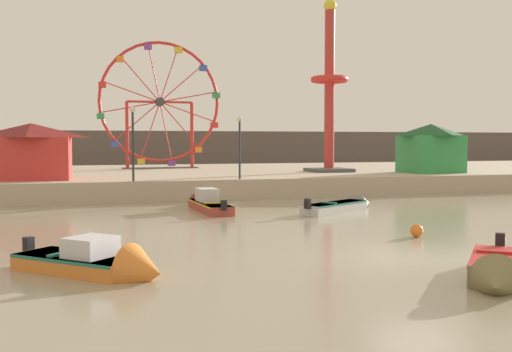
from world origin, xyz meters
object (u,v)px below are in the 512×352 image
motorboat_pale_grey (344,206)px  motorboat_orange_hull (102,264)px  drop_tower_red_tower (329,96)px  carnival_booth_red_striped (31,150)px  promenade_lamp_far (133,133)px  carnival_booth_green_kiosk (431,147)px  promenade_lamp_near (240,137)px  ferris_wheel_red_frame (160,105)px  motorboat_olive_wood (497,271)px  mooring_buoy_orange (417,231)px  motorboat_faded_red (205,203)px

motorboat_pale_grey → motorboat_orange_hull: motorboat_orange_hull is taller
drop_tower_red_tower → carnival_booth_red_striped: (-19.53, -3.45, -3.69)m
carnival_booth_red_striped → promenade_lamp_far: bearing=-26.1°
motorboat_pale_grey → carnival_booth_red_striped: bearing=113.5°
carnival_booth_green_kiosk → promenade_lamp_near: promenade_lamp_near is taller
ferris_wheel_red_frame → drop_tower_red_tower: size_ratio=0.83×
motorboat_pale_grey → promenade_lamp_near: 8.46m
motorboat_olive_wood → carnival_booth_green_kiosk: carnival_booth_green_kiosk is taller
drop_tower_red_tower → mooring_buoy_orange: size_ratio=27.33×
motorboat_pale_grey → carnival_booth_green_kiosk: (11.28, 10.23, 2.62)m
drop_tower_red_tower → promenade_lamp_far: drop_tower_red_tower is taller
motorboat_olive_wood → ferris_wheel_red_frame: bearing=-135.6°
carnival_booth_green_kiosk → promenade_lamp_far: promenade_lamp_far is taller
motorboat_orange_hull → carnival_booth_green_kiosk: size_ratio=0.94×
motorboat_orange_hull → motorboat_faded_red: 14.50m
drop_tower_red_tower → carnival_booth_red_striped: drop_tower_red_tower is taller
motorboat_olive_wood → motorboat_orange_hull: bearing=-71.6°
promenade_lamp_near → promenade_lamp_far: bearing=-178.1°
motorboat_pale_grey → promenade_lamp_far: 11.99m
mooring_buoy_orange → motorboat_orange_hull: bearing=-164.4°
motorboat_pale_grey → promenade_lamp_far: size_ratio=1.21×
promenade_lamp_far → carnival_booth_green_kiosk: bearing=9.1°
promenade_lamp_far → mooring_buoy_orange: 17.30m
motorboat_orange_hull → motorboat_faded_red: size_ratio=0.66×
motorboat_orange_hull → carnival_booth_red_striped: size_ratio=0.82×
motorboat_olive_wood → motorboat_faded_red: bearing=-128.9°
motorboat_olive_wood → carnival_booth_red_striped: size_ratio=0.78×
motorboat_olive_wood → motorboat_faded_red: (-3.28, 16.92, 0.03)m
carnival_booth_green_kiosk → promenade_lamp_far: 20.67m
motorboat_olive_wood → mooring_buoy_orange: size_ratio=8.41×
motorboat_orange_hull → carnival_booth_red_striped: (-2.84, 20.82, 2.49)m
motorboat_pale_grey → mooring_buoy_orange: (-0.99, -7.90, -0.03)m
motorboat_olive_wood → promenade_lamp_near: size_ratio=1.04×
carnival_booth_red_striped → motorboat_orange_hull: bearing=-78.8°
motorboat_faded_red → promenade_lamp_far: bearing=32.2°
drop_tower_red_tower → promenade_lamp_far: bearing=-155.6°
carnival_booth_red_striped → promenade_lamp_far: size_ratio=1.19×
motorboat_orange_hull → carnival_booth_green_kiosk: (22.86, 21.08, 2.58)m
motorboat_faded_red → mooring_buoy_orange: (5.14, -10.48, -0.09)m
motorboat_olive_wood → motorboat_faded_red: size_ratio=0.63×
ferris_wheel_red_frame → carnival_booth_red_striped: bearing=-125.9°
motorboat_olive_wood → promenade_lamp_near: (-0.29, 21.50, 3.21)m
motorboat_pale_grey → drop_tower_red_tower: drop_tower_red_tower is taller
ferris_wheel_red_frame → promenade_lamp_far: (-3.57, -15.26, -2.43)m
motorboat_pale_grey → promenade_lamp_near: size_ratio=1.36×
carnival_booth_red_striped → promenade_lamp_far: promenade_lamp_far is taller
motorboat_pale_grey → drop_tower_red_tower: size_ratio=0.40×
ferris_wheel_red_frame → carnival_booth_green_kiosk: bearing=-35.5°
motorboat_faded_red → carnival_booth_green_kiosk: bearing=-68.4°
motorboat_orange_hull → ferris_wheel_red_frame: size_ratio=0.39×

